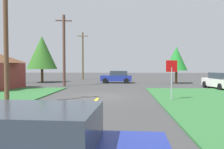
{
  "coord_description": "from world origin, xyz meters",
  "views": [
    {
      "loc": [
        1.93,
        -17.55,
        2.29
      ],
      "look_at": [
        0.77,
        3.2,
        1.52
      ],
      "focal_mm": 37.87,
      "sensor_mm": 36.0,
      "label": 1
    }
  ],
  "objects": [
    {
      "name": "oak_tree_left",
      "position": [
        8.54,
        13.35,
        3.21
      ],
      "size": [
        2.78,
        2.78,
        4.75
      ],
      "color": "brown",
      "rests_on": "ground"
    },
    {
      "name": "stop_sign",
      "position": [
        4.94,
        -2.04,
        1.86
      ],
      "size": [
        0.74,
        0.16,
        2.64
      ],
      "rotation": [
        0.0,
        0.0,
        3.31
      ],
      "color": "#9EA0A8",
      "rests_on": "ground"
    },
    {
      "name": "utility_pole_mid",
      "position": [
        -4.89,
        8.5,
        4.08
      ],
      "size": [
        1.79,
        0.48,
        7.93
      ],
      "color": "brown",
      "rests_on": "ground"
    },
    {
      "name": "utility_pole_near",
      "position": [
        -4.94,
        -4.25,
        4.43
      ],
      "size": [
        1.78,
        0.55,
        8.57
      ],
      "color": "brown",
      "rests_on": "ground"
    },
    {
      "name": "utility_pole_far",
      "position": [
        -5.08,
        21.25,
        4.06
      ],
      "size": [
        1.8,
        0.26,
        7.81
      ],
      "color": "brown",
      "rests_on": "ground"
    },
    {
      "name": "pine_tree_center",
      "position": [
        -9.4,
        14.11,
        4.1
      ],
      "size": [
        4.09,
        4.09,
        6.35
      ],
      "color": "brown",
      "rests_on": "ground"
    },
    {
      "name": "car_approaching_junction",
      "position": [
        0.85,
        13.87,
        0.8
      ],
      "size": [
        4.14,
        2.2,
        1.62
      ],
      "rotation": [
        0.0,
        0.0,
        3.09
      ],
      "color": "navy",
      "rests_on": "ground"
    },
    {
      "name": "ground_plane",
      "position": [
        0.0,
        0.0,
        0.0
      ],
      "size": [
        120.0,
        120.0,
        0.0
      ],
      "primitive_type": "plane",
      "color": "#3E3E3E"
    },
    {
      "name": "car_on_crossroad",
      "position": [
        11.36,
        6.09,
        0.81
      ],
      "size": [
        2.51,
        4.75,
        1.62
      ],
      "rotation": [
        0.0,
        0.0,
        1.69
      ],
      "color": "white",
      "rests_on": "ground"
    },
    {
      "name": "lane_stripe_center",
      "position": [
        0.0,
        -8.0,
        0.01
      ],
      "size": [
        0.2,
        14.0,
        0.01
      ],
      "primitive_type": "cube",
      "color": "yellow",
      "rests_on": "ground"
    }
  ]
}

